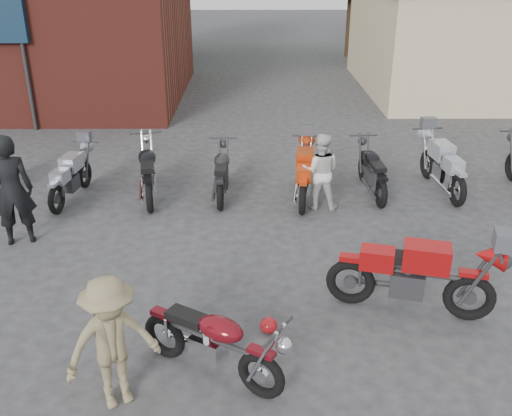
{
  "coord_description": "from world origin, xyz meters",
  "views": [
    {
      "loc": [
        -0.59,
        -5.72,
        4.66
      ],
      "look_at": [
        -0.53,
        2.54,
        0.9
      ],
      "focal_mm": 40.0,
      "sensor_mm": 36.0,
      "label": 1
    }
  ],
  "objects_px": {
    "person_light": "(320,172)",
    "row_bike_2": "(148,169)",
    "person_tan": "(112,343)",
    "row_bike_6": "(443,163)",
    "helmet": "(269,325)",
    "row_bike_3": "(222,171)",
    "row_bike_4": "(305,171)",
    "vintage_motorcycle": "(213,338)",
    "person_dark": "(12,190)",
    "sportbike": "(414,272)",
    "row_bike_1": "(70,174)",
    "row_bike_5": "(372,168)"
  },
  "relations": [
    {
      "from": "sportbike",
      "to": "person_tan",
      "type": "height_order",
      "value": "person_tan"
    },
    {
      "from": "person_dark",
      "to": "row_bike_2",
      "type": "xyz_separation_m",
      "value": [
        1.93,
        2.01,
        -0.36
      ]
    },
    {
      "from": "person_light",
      "to": "row_bike_3",
      "type": "bearing_deg",
      "value": -8.26
    },
    {
      "from": "person_tan",
      "to": "vintage_motorcycle",
      "type": "bearing_deg",
      "value": -7.87
    },
    {
      "from": "helmet",
      "to": "row_bike_1",
      "type": "relative_size",
      "value": 0.13
    },
    {
      "from": "person_tan",
      "to": "row_bike_3",
      "type": "relative_size",
      "value": 0.85
    },
    {
      "from": "person_light",
      "to": "row_bike_4",
      "type": "distance_m",
      "value": 0.56
    },
    {
      "from": "sportbike",
      "to": "row_bike_2",
      "type": "bearing_deg",
      "value": 151.21
    },
    {
      "from": "person_tan",
      "to": "row_bike_1",
      "type": "distance_m",
      "value": 6.15
    },
    {
      "from": "helmet",
      "to": "row_bike_3",
      "type": "bearing_deg",
      "value": 100.17
    },
    {
      "from": "person_tan",
      "to": "row_bike_6",
      "type": "distance_m",
      "value": 8.23
    },
    {
      "from": "helmet",
      "to": "row_bike_6",
      "type": "xyz_separation_m",
      "value": [
        3.75,
        4.88,
        0.5
      ]
    },
    {
      "from": "row_bike_2",
      "to": "person_light",
      "type": "bearing_deg",
      "value": -109.57
    },
    {
      "from": "helmet",
      "to": "row_bike_3",
      "type": "xyz_separation_m",
      "value": [
        -0.83,
        4.64,
        0.44
      ]
    },
    {
      "from": "helmet",
      "to": "sportbike",
      "type": "bearing_deg",
      "value": 13.15
    },
    {
      "from": "row_bike_4",
      "to": "person_dark",
      "type": "bearing_deg",
      "value": 117.27
    },
    {
      "from": "vintage_motorcycle",
      "to": "sportbike",
      "type": "distance_m",
      "value": 2.99
    },
    {
      "from": "row_bike_3",
      "to": "row_bike_2",
      "type": "bearing_deg",
      "value": 91.17
    },
    {
      "from": "helmet",
      "to": "row_bike_4",
      "type": "xyz_separation_m",
      "value": [
        0.84,
        4.5,
        0.48
      ]
    },
    {
      "from": "sportbike",
      "to": "row_bike_1",
      "type": "height_order",
      "value": "sportbike"
    },
    {
      "from": "person_dark",
      "to": "row_bike_5",
      "type": "height_order",
      "value": "person_dark"
    },
    {
      "from": "row_bike_3",
      "to": "vintage_motorcycle",
      "type": "bearing_deg",
      "value": -178.27
    },
    {
      "from": "vintage_motorcycle",
      "to": "row_bike_3",
      "type": "distance_m",
      "value": 5.5
    },
    {
      "from": "sportbike",
      "to": "row_bike_5",
      "type": "relative_size",
      "value": 1.15
    },
    {
      "from": "row_bike_2",
      "to": "row_bike_3",
      "type": "distance_m",
      "value": 1.5
    },
    {
      "from": "sportbike",
      "to": "person_light",
      "type": "relative_size",
      "value": 1.46
    },
    {
      "from": "sportbike",
      "to": "person_tan",
      "type": "distance_m",
      "value": 4.11
    },
    {
      "from": "helmet",
      "to": "person_dark",
      "type": "xyz_separation_m",
      "value": [
        -4.26,
        2.61,
        0.86
      ]
    },
    {
      "from": "row_bike_4",
      "to": "vintage_motorcycle",
      "type": "bearing_deg",
      "value": 171.14
    },
    {
      "from": "person_tan",
      "to": "row_bike_6",
      "type": "xyz_separation_m",
      "value": [
        5.47,
        6.15,
        -0.19
      ]
    },
    {
      "from": "row_bike_1",
      "to": "row_bike_4",
      "type": "distance_m",
      "value": 4.71
    },
    {
      "from": "vintage_motorcycle",
      "to": "person_tan",
      "type": "height_order",
      "value": "person_tan"
    },
    {
      "from": "person_dark",
      "to": "row_bike_2",
      "type": "relative_size",
      "value": 0.93
    },
    {
      "from": "person_light",
      "to": "row_bike_2",
      "type": "bearing_deg",
      "value": -0.35
    },
    {
      "from": "row_bike_3",
      "to": "row_bike_6",
      "type": "bearing_deg",
      "value": -86.92
    },
    {
      "from": "row_bike_4",
      "to": "row_bike_5",
      "type": "xyz_separation_m",
      "value": [
        1.42,
        0.26,
        -0.03
      ]
    },
    {
      "from": "person_light",
      "to": "row_bike_2",
      "type": "relative_size",
      "value": 0.72
    },
    {
      "from": "row_bike_2",
      "to": "row_bike_4",
      "type": "xyz_separation_m",
      "value": [
        3.17,
        -0.12,
        -0.02
      ]
    },
    {
      "from": "helmet",
      "to": "row_bike_4",
      "type": "bearing_deg",
      "value": 79.39
    },
    {
      "from": "person_light",
      "to": "person_tan",
      "type": "height_order",
      "value": "person_tan"
    },
    {
      "from": "person_dark",
      "to": "vintage_motorcycle",
      "type": "bearing_deg",
      "value": 117.15
    },
    {
      "from": "person_dark",
      "to": "row_bike_1",
      "type": "distance_m",
      "value": 1.97
    },
    {
      "from": "person_dark",
      "to": "row_bike_4",
      "type": "height_order",
      "value": "person_dark"
    },
    {
      "from": "person_dark",
      "to": "row_bike_4",
      "type": "distance_m",
      "value": 5.45
    },
    {
      "from": "row_bike_3",
      "to": "row_bike_4",
      "type": "relative_size",
      "value": 0.93
    },
    {
      "from": "helmet",
      "to": "row_bike_1",
      "type": "xyz_separation_m",
      "value": [
        -3.87,
        4.49,
        0.43
      ]
    },
    {
      "from": "person_tan",
      "to": "row_bike_4",
      "type": "xyz_separation_m",
      "value": [
        2.57,
        5.76,
        -0.21
      ]
    },
    {
      "from": "vintage_motorcycle",
      "to": "person_dark",
      "type": "bearing_deg",
      "value": 167.16
    },
    {
      "from": "helmet",
      "to": "row_bike_3",
      "type": "relative_size",
      "value": 0.12
    },
    {
      "from": "sportbike",
      "to": "row_bike_4",
      "type": "distance_m",
      "value": 4.19
    }
  ]
}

